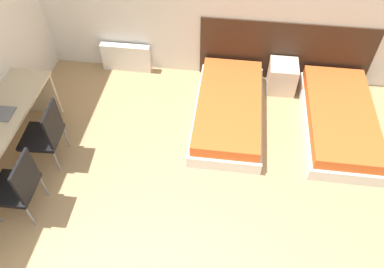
{
  "coord_description": "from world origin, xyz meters",
  "views": [
    {
      "loc": [
        0.39,
        -0.68,
        3.91
      ],
      "look_at": [
        0.0,
        2.32,
        0.55
      ],
      "focal_mm": 35.0,
      "sensor_mm": 36.0,
      "label": 1
    }
  ],
  "objects_px": {
    "bed_near_window": "(229,109)",
    "chair_near_laptop": "(45,133)",
    "bed_near_door": "(339,119)",
    "nightstand": "(282,77)",
    "chair_near_notebook": "(18,185)"
  },
  "relations": [
    {
      "from": "bed_near_window",
      "to": "chair_near_laptop",
      "type": "xyz_separation_m",
      "value": [
        -2.22,
        -1.04,
        0.32
      ]
    },
    {
      "from": "bed_near_door",
      "to": "nightstand",
      "type": "distance_m",
      "value": 1.09
    },
    {
      "from": "nightstand",
      "to": "chair_near_notebook",
      "type": "bearing_deg",
      "value": -139.24
    },
    {
      "from": "bed_near_window",
      "to": "chair_near_laptop",
      "type": "bearing_deg",
      "value": -154.87
    },
    {
      "from": "bed_near_door",
      "to": "chair_near_laptop",
      "type": "bearing_deg",
      "value": -164.52
    },
    {
      "from": "chair_near_laptop",
      "to": "chair_near_notebook",
      "type": "bearing_deg",
      "value": -93.4
    },
    {
      "from": "bed_near_door",
      "to": "chair_near_laptop",
      "type": "height_order",
      "value": "chair_near_laptop"
    },
    {
      "from": "bed_near_door",
      "to": "chair_near_laptop",
      "type": "relative_size",
      "value": 2.16
    },
    {
      "from": "nightstand",
      "to": "bed_near_door",
      "type": "bearing_deg",
      "value": -44.65
    },
    {
      "from": "bed_near_door",
      "to": "chair_near_notebook",
      "type": "distance_m",
      "value": 4.19
    },
    {
      "from": "bed_near_window",
      "to": "chair_near_notebook",
      "type": "distance_m",
      "value": 2.89
    },
    {
      "from": "bed_near_door",
      "to": "bed_near_window",
      "type": "bearing_deg",
      "value": 180.0
    },
    {
      "from": "bed_near_door",
      "to": "nightstand",
      "type": "relative_size",
      "value": 4.18
    },
    {
      "from": "bed_near_door",
      "to": "nightstand",
      "type": "bearing_deg",
      "value": 135.35
    },
    {
      "from": "chair_near_notebook",
      "to": "bed_near_window",
      "type": "bearing_deg",
      "value": 37.87
    }
  ]
}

